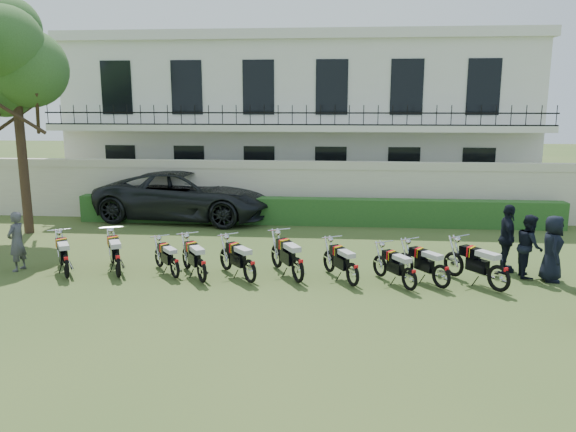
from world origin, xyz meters
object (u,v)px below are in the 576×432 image
(inspector, at_px, (17,241))
(officer_4, at_px, (529,246))
(motorcycle_0, at_px, (66,261))
(motorcycle_2, at_px, (175,263))
(tree_west_near, at_px, (14,60))
(motorcycle_1, at_px, (117,259))
(motorcycle_7, at_px, (410,273))
(motorcycle_8, at_px, (442,271))
(motorcycle_6, at_px, (353,269))
(motorcycle_9, at_px, (499,272))
(motorcycle_5, at_px, (298,264))
(motorcycle_4, at_px, (250,265))
(motorcycle_3, at_px, (202,265))
(officer_3, at_px, (552,248))
(officer_5, at_px, (507,238))
(suv, at_px, (187,195))

(inspector, height_order, officer_4, officer_4)
(motorcycle_0, relative_size, motorcycle_2, 1.21)
(tree_west_near, bearing_deg, motorcycle_1, -43.15)
(inspector, relative_size, officer_4, 0.98)
(motorcycle_2, bearing_deg, motorcycle_7, -41.94)
(motorcycle_8, xyz_separation_m, inspector, (-11.23, 0.60, 0.34))
(motorcycle_0, relative_size, motorcycle_6, 1.01)
(tree_west_near, distance_m, motorcycle_9, 16.41)
(motorcycle_7, bearing_deg, motorcycle_1, 146.11)
(motorcycle_5, height_order, motorcycle_6, motorcycle_5)
(motorcycle_2, distance_m, motorcycle_9, 8.09)
(motorcycle_4, xyz_separation_m, inspector, (-6.47, 0.60, 0.33))
(motorcycle_2, bearing_deg, motorcycle_0, 147.66)
(motorcycle_3, bearing_deg, motorcycle_4, -27.86)
(motorcycle_3, height_order, motorcycle_5, motorcycle_5)
(motorcycle_1, relative_size, officer_3, 1.07)
(motorcycle_5, height_order, officer_5, officer_5)
(motorcycle_4, relative_size, motorcycle_6, 0.93)
(motorcycle_7, bearing_deg, motorcycle_9, -28.52)
(motorcycle_3, distance_m, officer_3, 8.95)
(motorcycle_2, height_order, motorcycle_9, motorcycle_9)
(motorcycle_3, xyz_separation_m, motorcycle_5, (2.42, 0.21, 0.03))
(motorcycle_9, bearing_deg, officer_5, 33.52)
(motorcycle_4, distance_m, motorcycle_6, 2.59)
(motorcycle_0, height_order, officer_3, officer_3)
(motorcycle_0, height_order, officer_5, officer_5)
(suv, xyz_separation_m, inspector, (-2.80, -7.09, -0.13))
(motorcycle_5, distance_m, inspector, 7.71)
(officer_3, bearing_deg, motorcycle_9, 136.94)
(tree_west_near, height_order, officer_5, tree_west_near)
(motorcycle_1, height_order, motorcycle_9, motorcycle_9)
(motorcycle_0, relative_size, officer_5, 0.93)
(motorcycle_3, xyz_separation_m, motorcycle_7, (5.17, -0.15, -0.03))
(motorcycle_5, relative_size, motorcycle_6, 1.10)
(motorcycle_7, distance_m, inspector, 10.47)
(officer_5, bearing_deg, motorcycle_3, 107.54)
(tree_west_near, height_order, motorcycle_7, tree_west_near)
(motorcycle_1, distance_m, motorcycle_8, 8.25)
(motorcycle_3, relative_size, motorcycle_5, 0.91)
(tree_west_near, relative_size, motorcycle_9, 4.54)
(officer_4, bearing_deg, officer_3, -116.34)
(motorcycle_5, xyz_separation_m, officer_3, (6.46, 0.81, 0.33))
(motorcycle_6, height_order, officer_4, officer_4)
(tree_west_near, distance_m, motorcycle_1, 8.79)
(motorcycle_1, relative_size, motorcycle_4, 1.16)
(officer_4, bearing_deg, motorcycle_0, 102.79)
(motorcycle_4, relative_size, officer_4, 0.95)
(motorcycle_6, height_order, inspector, inspector)
(motorcycle_8, bearing_deg, motorcycle_7, 160.33)
(tree_west_near, xyz_separation_m, motorcycle_1, (5.07, -4.76, -5.38))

